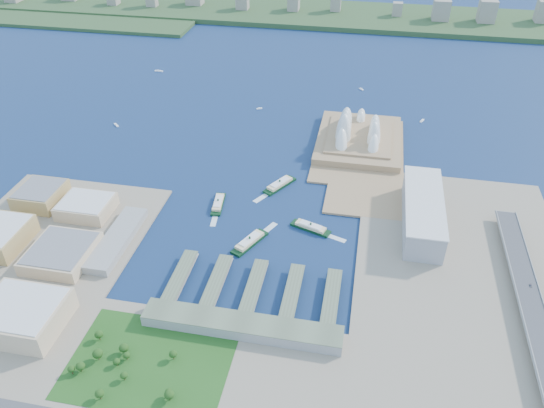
% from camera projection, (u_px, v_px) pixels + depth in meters
% --- Properties ---
extents(ground, '(3000.00, 3000.00, 0.00)m').
position_uv_depth(ground, '(257.00, 246.00, 639.46)').
color(ground, '#0E1941').
rests_on(ground, ground).
extents(west_land, '(220.00, 390.00, 3.00)m').
position_uv_depth(west_land, '(19.00, 276.00, 593.77)').
color(west_land, gray).
rests_on(west_land, ground).
extents(south_land, '(720.00, 180.00, 3.00)m').
position_uv_depth(south_land, '(205.00, 393.00, 470.12)').
color(south_land, gray).
rests_on(south_land, ground).
extents(east_land, '(240.00, 500.00, 3.00)m').
position_uv_depth(east_land, '(467.00, 302.00, 560.66)').
color(east_land, gray).
rests_on(east_land, ground).
extents(peninsula, '(135.00, 220.00, 3.00)m').
position_uv_depth(peninsula, '(359.00, 149.00, 830.24)').
color(peninsula, '#977752').
rests_on(peninsula, ground).
extents(far_shore, '(2200.00, 260.00, 12.00)m').
position_uv_depth(far_shore, '(335.00, 15.00, 1422.23)').
color(far_shore, '#2D4926').
rests_on(far_shore, ground).
extents(opera_house, '(134.00, 180.00, 58.00)m').
position_uv_depth(opera_house, '(360.00, 126.00, 829.12)').
color(opera_house, white).
rests_on(opera_house, peninsula).
extents(toaster_building, '(45.00, 155.00, 35.00)m').
position_uv_depth(toaster_building, '(422.00, 212.00, 661.11)').
color(toaster_building, gray).
rests_on(toaster_building, east_land).
extents(expressway, '(26.00, 340.00, 11.85)m').
position_uv_depth(expressway, '(531.00, 312.00, 538.90)').
color(expressway, gray).
rests_on(expressway, east_land).
extents(west_buildings, '(200.00, 280.00, 27.00)m').
position_uv_depth(west_buildings, '(33.00, 246.00, 613.21)').
color(west_buildings, '#A48952').
rests_on(west_buildings, west_land).
extents(ferry_wharves, '(184.00, 90.00, 9.30)m').
position_uv_depth(ferry_wharves, '(254.00, 287.00, 574.41)').
color(ferry_wharves, '#546048').
rests_on(ferry_wharves, ground).
extents(terminal_building, '(200.00, 28.00, 12.00)m').
position_uv_depth(terminal_building, '(242.00, 326.00, 523.61)').
color(terminal_building, gray).
rests_on(terminal_building, south_land).
extents(park, '(150.00, 110.00, 16.00)m').
position_uv_depth(park, '(149.00, 357.00, 490.16)').
color(park, '#194714').
rests_on(park, south_land).
extents(far_skyline, '(1900.00, 140.00, 55.00)m').
position_uv_depth(far_skyline, '(335.00, 4.00, 1386.89)').
color(far_skyline, gray).
rests_on(far_skyline, far_shore).
extents(ferry_a, '(18.85, 52.01, 9.61)m').
position_uv_depth(ferry_a, '(218.00, 202.00, 706.02)').
color(ferry_a, black).
rests_on(ferry_a, ground).
extents(ferry_b, '(40.94, 55.58, 10.62)m').
position_uv_depth(ferry_b, '(280.00, 183.00, 743.09)').
color(ferry_b, black).
rests_on(ferry_b, ground).
extents(ferry_c, '(37.54, 56.83, 10.64)m').
position_uv_depth(ferry_c, '(250.00, 240.00, 639.25)').
color(ferry_c, black).
rests_on(ferry_c, ground).
extents(ferry_d, '(53.42, 29.76, 9.83)m').
position_uv_depth(ferry_d, '(311.00, 226.00, 663.01)').
color(ferry_d, black).
rests_on(ferry_d, ground).
extents(boat_a, '(12.65, 12.27, 2.72)m').
position_uv_depth(boat_a, '(116.00, 125.00, 899.63)').
color(boat_a, white).
rests_on(boat_a, ground).
extents(boat_b, '(10.41, 7.87, 2.69)m').
position_uv_depth(boat_b, '(259.00, 108.00, 953.34)').
color(boat_b, white).
rests_on(boat_b, ground).
extents(boat_c, '(8.42, 12.92, 2.82)m').
position_uv_depth(boat_c, '(422.00, 120.00, 913.19)').
color(boat_c, white).
rests_on(boat_c, ground).
extents(boat_d, '(17.34, 4.21, 2.91)m').
position_uv_depth(boat_d, '(159.00, 71.00, 1102.86)').
color(boat_d, white).
rests_on(boat_d, ground).
extents(boat_e, '(9.51, 10.55, 2.65)m').
position_uv_depth(boat_e, '(361.00, 89.00, 1025.00)').
color(boat_e, white).
rests_on(boat_e, ground).
extents(car_c, '(1.82, 4.48, 1.30)m').
position_uv_depth(car_c, '(531.00, 286.00, 561.07)').
color(car_c, slate).
rests_on(car_c, expressway).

